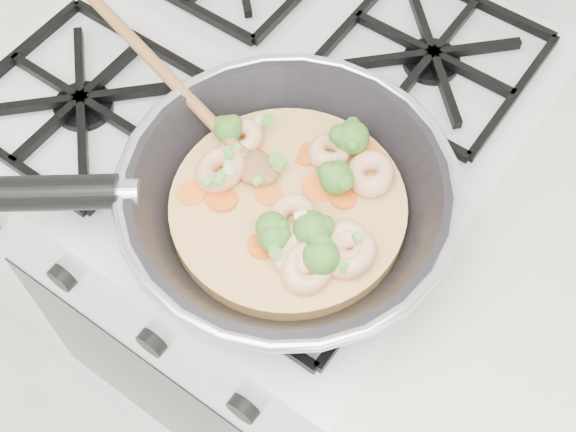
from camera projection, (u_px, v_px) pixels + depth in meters
The scene contains 2 objects.
stove at pixel (269, 254), 1.31m from camera, with size 0.60×0.60×0.92m.
skillet at pixel (284, 200), 0.77m from camera, with size 0.50×0.39×0.10m.
Camera 1 is at (0.38, 1.23, 1.62)m, focal length 47.84 mm.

